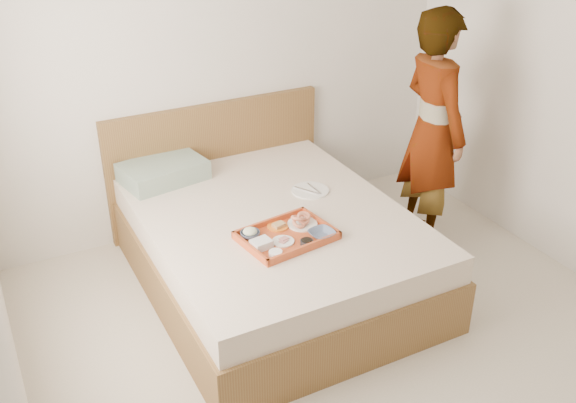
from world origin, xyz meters
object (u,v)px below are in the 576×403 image
(dinner_plate, at_px, (310,190))
(tray, at_px, (287,235))
(bed, at_px, (274,249))
(person, at_px, (433,131))

(dinner_plate, bearing_deg, tray, -132.01)
(bed, height_order, tray, tray)
(tray, distance_m, person, 1.39)
(bed, distance_m, dinner_plate, 0.47)
(bed, height_order, person, person)
(tray, bearing_deg, dinner_plate, 40.09)
(person, bearing_deg, dinner_plate, 86.80)
(tray, relative_size, dinner_plate, 2.08)
(tray, bearing_deg, bed, 69.66)
(dinner_plate, xyz_separation_m, person, (0.89, -0.13, 0.31))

